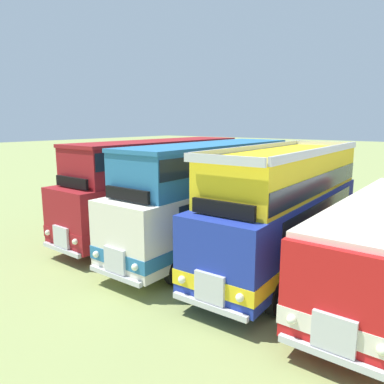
# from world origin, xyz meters

# --- Properties ---
(bus_first_in_row) EXTENTS (2.62, 10.55, 4.49)m
(bus_first_in_row) POSITION_xyz_m (-11.77, 0.44, 2.47)
(bus_first_in_row) COLOR maroon
(bus_first_in_row) RESTS_ON ground
(bus_second_in_row) EXTENTS (2.74, 10.23, 4.49)m
(bus_second_in_row) POSITION_xyz_m (-8.41, -0.06, 2.47)
(bus_second_in_row) COLOR silver
(bus_second_in_row) RESTS_ON ground
(bus_third_in_row) EXTENTS (2.91, 9.90, 4.52)m
(bus_third_in_row) POSITION_xyz_m (-5.05, -0.01, 2.35)
(bus_third_in_row) COLOR #1E339E
(bus_third_in_row) RESTS_ON ground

